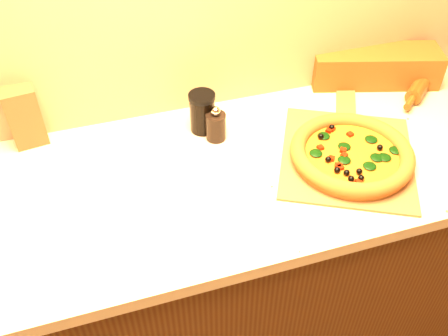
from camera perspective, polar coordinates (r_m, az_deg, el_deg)
The scene contains 9 objects.
cabinet at distance 1.74m, azimuth -3.49°, elevation -12.48°, with size 2.80×0.65×0.86m, color #46230F.
countertop at distance 1.40m, azimuth -4.25°, elevation -1.86°, with size 2.84×0.68×0.04m, color beige.
pizza_peel at distance 1.50m, azimuth 13.84°, elevation 1.69°, with size 0.52×0.59×0.01m.
pizza at distance 1.46m, azimuth 14.38°, elevation 1.57°, with size 0.35×0.35×0.05m.
pepper_grinder at distance 1.48m, azimuth -0.94°, elevation 4.87°, with size 0.06×0.06×0.11m.
rolling_pin at distance 1.86m, azimuth 21.91°, elevation 9.38°, with size 0.31×0.27×0.05m.
bread_bag at distance 1.81m, azimuth 16.85°, elevation 11.07°, with size 0.43×0.14×0.12m, color brown.
paper_bag at distance 1.56m, azimuth -21.85°, elevation 5.53°, with size 0.09×0.07×0.19m, color brown.
dark_jar at distance 1.51m, azimuth -2.49°, elevation 6.39°, with size 0.08×0.08×0.13m.
Camera 1 is at (-0.20, 0.45, 1.86)m, focal length 40.00 mm.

